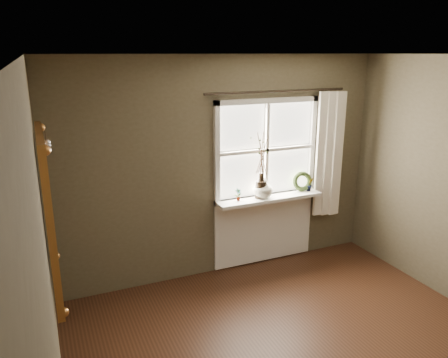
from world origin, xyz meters
name	(u,v)px	position (x,y,z in m)	size (l,w,h in m)	color
ceiling	(364,55)	(0.00, 0.00, 2.60)	(4.50, 4.50, 0.00)	silver
wall_back	(222,168)	(0.00, 2.30, 1.30)	(4.00, 0.10, 2.60)	brown
wall_left	(43,305)	(-2.05, 0.00, 1.30)	(0.10, 4.50, 2.60)	brown
window_frame	(266,150)	(0.55, 2.23, 1.48)	(1.36, 0.06, 1.24)	white
window_sill	(269,198)	(0.55, 2.12, 0.90)	(1.36, 0.26, 0.04)	white
window_apron	(264,228)	(0.55, 2.23, 0.46)	(1.36, 0.04, 0.88)	white
dark_jug	(261,189)	(0.43, 2.12, 1.03)	(0.15, 0.15, 0.21)	black
cream_vase	(263,188)	(0.46, 2.12, 1.04)	(0.24, 0.24, 0.25)	beige
wreath	(302,183)	(1.04, 2.16, 1.02)	(0.26, 0.26, 0.06)	#2F421D
potted_plant_left	(238,195)	(0.13, 2.12, 1.00)	(0.08, 0.06, 0.16)	#2F421D
potted_plant_right	(310,184)	(1.13, 2.12, 1.01)	(0.10, 0.08, 0.17)	#2F421D
curtain	(328,155)	(1.39, 2.13, 1.37)	(0.36, 0.12, 1.59)	white
curtain_rod	(278,91)	(0.65, 2.17, 2.18)	(0.03, 0.03, 1.84)	black
gilt_mirror	(48,213)	(-1.96, 1.07, 1.45)	(0.10, 1.05, 1.25)	white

